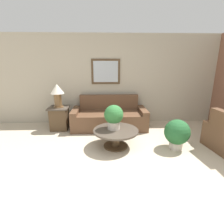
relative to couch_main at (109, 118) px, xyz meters
name	(u,v)px	position (x,y,z in m)	size (l,w,h in m)	color
ground_plane	(132,185)	(0.28, -2.48, -0.29)	(20.00, 20.00, 0.00)	#BCAD93
wall_back	(118,80)	(0.28, 0.52, 1.01)	(7.85, 0.09, 2.60)	#B2A893
couch_main	(109,118)	(0.00, 0.00, 0.00)	(2.07, 0.89, 0.89)	brown
coffee_table	(116,134)	(0.11, -1.20, 0.00)	(0.99, 0.99, 0.40)	#4C3823
side_table	(60,118)	(-1.39, -0.08, 0.03)	(0.54, 0.54, 0.63)	#4C3823
table_lamp	(57,93)	(-1.39, -0.08, 0.74)	(0.36, 0.36, 0.63)	brown
potted_plant_on_table	(114,116)	(0.07, -1.14, 0.40)	(0.42, 0.42, 0.54)	beige
potted_plant_floor	(177,133)	(1.41, -1.35, 0.07)	(0.54, 0.54, 0.66)	beige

